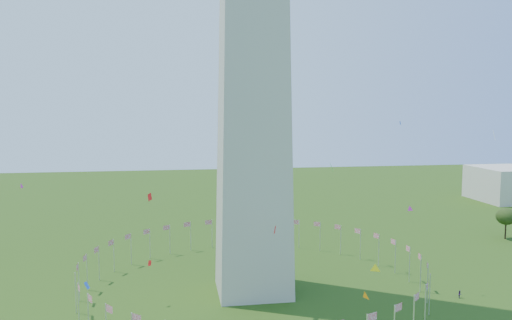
% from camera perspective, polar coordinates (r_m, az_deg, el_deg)
% --- Properties ---
extents(flag_ring, '(80.24, 80.24, 9.00)m').
position_cam_1_polar(flag_ring, '(122.38, -0.34, -12.77)').
color(flag_ring, silver).
rests_on(flag_ring, ground).
extents(kites_aloft, '(101.95, 75.33, 36.64)m').
position_cam_1_polar(kites_aloft, '(94.79, 5.84, -8.53)').
color(kites_aloft, yellow).
rests_on(kites_aloft, ground).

